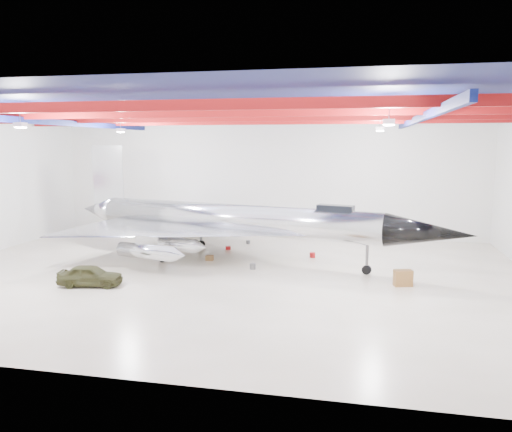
# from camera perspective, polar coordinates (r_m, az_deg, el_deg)

# --- Properties ---
(floor) EXTENTS (40.00, 40.00, 0.00)m
(floor) POSITION_cam_1_polar(r_m,az_deg,el_deg) (33.40, -3.79, -6.76)
(floor) COLOR #BEB197
(floor) RESTS_ON ground
(wall_back) EXTENTS (40.00, 0.00, 40.00)m
(wall_back) POSITION_cam_1_polar(r_m,az_deg,el_deg) (46.98, 1.08, 4.45)
(wall_back) COLOR silver
(wall_back) RESTS_ON floor
(ceiling) EXTENTS (40.00, 40.00, 0.00)m
(ceiling) POSITION_cam_1_polar(r_m,az_deg,el_deg) (32.34, -3.98, 12.42)
(ceiling) COLOR #0A0F38
(ceiling) RESTS_ON wall_back
(ceiling_structure) EXTENTS (39.50, 29.50, 1.08)m
(ceiling_structure) POSITION_cam_1_polar(r_m,az_deg,el_deg) (32.29, -3.97, 11.22)
(ceiling_structure) COLOR maroon
(ceiling_structure) RESTS_ON ceiling
(jet_aircraft) EXTENTS (30.81, 21.24, 8.49)m
(jet_aircraft) POSITION_cam_1_polar(r_m,az_deg,el_deg) (37.08, -2.71, -0.83)
(jet_aircraft) COLOR silver
(jet_aircraft) RESTS_ON floor
(jeep) EXTENTS (4.07, 2.21, 1.31)m
(jeep) POSITION_cam_1_polar(r_m,az_deg,el_deg) (32.35, -18.42, -6.47)
(jeep) COLOR #333319
(jeep) RESTS_ON floor
(desk) EXTENTS (1.21, 0.82, 1.01)m
(desk) POSITION_cam_1_polar(r_m,az_deg,el_deg) (32.03, 16.45, -6.82)
(desk) COLOR brown
(desk) RESTS_ON floor
(crate_ply) EXTENTS (0.52, 0.43, 0.35)m
(crate_ply) POSITION_cam_1_polar(r_m,az_deg,el_deg) (39.44, -10.24, -4.26)
(crate_ply) COLOR olive
(crate_ply) RESTS_ON floor
(toolbox_red) EXTENTS (0.48, 0.44, 0.28)m
(toolbox_red) POSITION_cam_1_polar(r_m,az_deg,el_deg) (41.16, -3.21, -3.66)
(toolbox_red) COLOR #9E0F12
(toolbox_red) RESTS_ON floor
(engine_drum) EXTENTS (0.55, 0.55, 0.38)m
(engine_drum) POSITION_cam_1_polar(r_m,az_deg,el_deg) (34.82, -0.38, -5.79)
(engine_drum) COLOR #59595B
(engine_drum) RESTS_ON floor
(tool_chest) EXTENTS (0.46, 0.46, 0.39)m
(tool_chest) POSITION_cam_1_polar(r_m,az_deg,el_deg) (38.52, 6.47, -4.45)
(tool_chest) COLOR #9E0F12
(tool_chest) RESTS_ON floor
(oil_barrel) EXTENTS (0.55, 0.45, 0.38)m
(oil_barrel) POSITION_cam_1_polar(r_m,az_deg,el_deg) (37.52, -5.33, -4.79)
(oil_barrel) COLOR olive
(oil_barrel) RESTS_ON floor
(spares_box) EXTENTS (0.35, 0.35, 0.31)m
(spares_box) POSITION_cam_1_polar(r_m,az_deg,el_deg) (43.42, -0.92, -3.00)
(spares_box) COLOR #59595B
(spares_box) RESTS_ON floor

